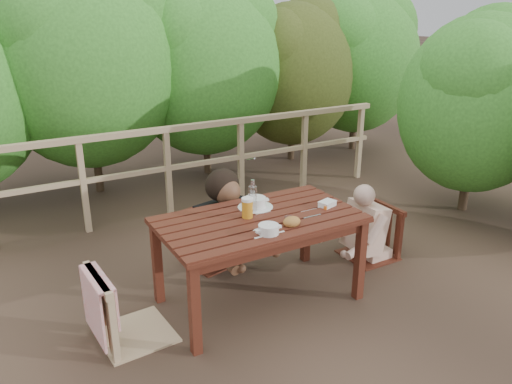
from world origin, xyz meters
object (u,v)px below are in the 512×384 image
woman (210,189)px  soup_far (255,203)px  table (259,260)px  beer_glass (247,209)px  chair_right (371,211)px  bread_roll (292,222)px  chair_left (130,271)px  tumbler (288,221)px  chair_far (211,215)px  soup_near (269,230)px  diner_right (375,196)px  bottle (253,197)px  butter_tub (327,204)px

woman → soup_far: size_ratio=5.00×
table → beer_glass: beer_glass is taller
table → chair_right: size_ratio=1.66×
woman → bread_roll: 1.05m
chair_left → tumbler: chair_left is taller
chair_left → chair_far: chair_left is taller
chair_right → soup_near: 1.44m
woman → tumbler: bearing=86.5°
table → diner_right: 1.32m
woman → tumbler: 1.01m
bread_roll → diner_right: bearing=18.5°
woman → diner_right: woman is taller
table → bottle: size_ratio=5.56×
chair_far → soup_far: size_ratio=3.29×
soup_near → tumbler: size_ratio=3.54×
soup_near → beer_glass: size_ratio=1.45×
soup_near → chair_right: bearing=17.6°
chair_far → bottle: (0.06, -0.64, 0.38)m
table → woman: (-0.05, 0.79, 0.35)m
soup_near → butter_tub: size_ratio=1.82×
table → chair_left: (-1.00, 0.03, 0.16)m
chair_left → soup_near: 0.99m
chair_right → soup_far: chair_right is taller
woman → beer_glass: bearing=74.1°
soup_far → diner_right: bearing=-2.5°
table → chair_left: 1.01m
bottle → soup_far: bearing=48.1°
bread_roll → beer_glass: 0.36m
beer_glass → table: bearing=-28.1°
tumbler → bread_roll: bearing=-89.5°
chair_far → chair_right: bearing=-39.3°
diner_right → tumbler: diner_right is taller
chair_right → woman: woman is taller
chair_left → woman: (0.95, 0.76, 0.19)m
chair_far → beer_glass: chair_far is taller
soup_near → beer_glass: bearing=88.0°
table → diner_right: (1.29, 0.14, 0.25)m
bottle → chair_far: bearing=95.5°
butter_tub → soup_far: bearing=134.9°
chair_right → beer_glass: size_ratio=5.39×
soup_far → bottle: bottle is taller
chair_right → beer_glass: bearing=-85.8°
chair_far → bread_roll: bearing=-93.7°
soup_near → woman: bearing=87.9°
soup_near → beer_glass: (0.01, 0.33, 0.04)m
soup_near → chair_left: bearing=160.9°
chair_left → bottle: size_ratio=3.76×
diner_right → bread_roll: bearing=108.4°
chair_far → chair_right: size_ratio=1.01×
beer_glass → diner_right: bearing=4.2°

